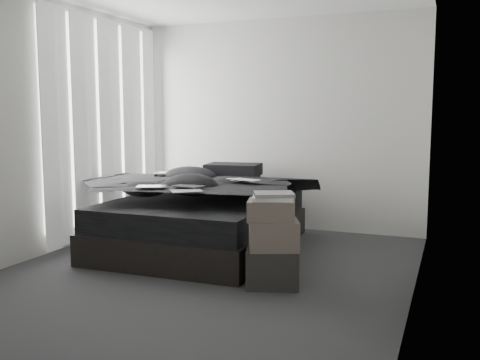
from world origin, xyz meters
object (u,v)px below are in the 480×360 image
at_px(side_stand, 171,203).
at_px(box_lower, 272,267).
at_px(bed, 203,234).
at_px(laptop, 240,173).

height_order(side_stand, box_lower, side_stand).
height_order(bed, laptop, laptop).
relative_size(bed, laptop, 6.24).
bearing_deg(bed, box_lower, -41.88).
xyz_separation_m(laptop, box_lower, (0.70, -1.02, -0.66)).
distance_m(laptop, side_stand, 1.28).
xyz_separation_m(side_stand, box_lower, (1.79, -1.49, -0.20)).
xyz_separation_m(laptop, side_stand, (-1.10, 0.47, -0.46)).
bearing_deg(laptop, box_lower, -38.73).
bearing_deg(bed, side_stand, 141.15).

